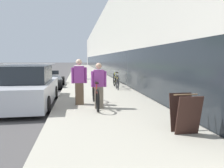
% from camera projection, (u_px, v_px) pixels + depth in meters
% --- Properties ---
extents(sidewalk_slab, '(3.89, 70.00, 0.15)m').
position_uv_depth(sidewalk_slab, '(87.00, 73.00, 26.47)').
color(sidewalk_slab, '#A39E8E').
rests_on(sidewalk_slab, ground).
extents(storefront_facade, '(10.01, 70.00, 7.48)m').
position_uv_depth(storefront_facade, '(128.00, 47.00, 34.98)').
color(storefront_facade, '#BCB7AD').
rests_on(storefront_facade, ground).
extents(tandem_bicycle, '(0.52, 2.46, 0.93)m').
position_uv_depth(tandem_bicycle, '(95.00, 95.00, 7.75)').
color(tandem_bicycle, black).
rests_on(tandem_bicycle, sidewalk_slab).
extents(person_rider, '(0.53, 0.21, 1.55)m').
position_uv_depth(person_rider, '(99.00, 86.00, 7.43)').
color(person_rider, '#756B5B').
rests_on(person_rider, sidewalk_slab).
extents(person_bystander, '(0.57, 0.22, 1.68)m').
position_uv_depth(person_bystander, '(79.00, 82.00, 8.03)').
color(person_bystander, brown).
rests_on(person_bystander, sidewalk_slab).
extents(bike_rack_hoop, '(0.05, 0.60, 0.84)m').
position_uv_depth(bike_rack_hoop, '(117.00, 80.00, 11.97)').
color(bike_rack_hoop, '#4C4C51').
rests_on(bike_rack_hoop, sidewalk_slab).
extents(cruiser_bike_nearest, '(0.52, 1.86, 0.93)m').
position_uv_depth(cruiser_bike_nearest, '(116.00, 81.00, 12.96)').
color(cruiser_bike_nearest, black).
rests_on(cruiser_bike_nearest, sidewalk_slab).
extents(cruiser_bike_middle, '(0.52, 1.67, 0.85)m').
position_uv_depth(cruiser_bike_middle, '(115.00, 78.00, 15.17)').
color(cruiser_bike_middle, black).
rests_on(cruiser_bike_middle, sidewalk_slab).
extents(sandwich_board_sign, '(0.56, 0.56, 0.90)m').
position_uv_depth(sandwich_board_sign, '(185.00, 113.00, 4.96)').
color(sandwich_board_sign, '#331E19').
rests_on(sandwich_board_sign, sidewalk_slab).
extents(parked_sedan_curbside, '(2.00, 4.54, 1.64)m').
position_uv_depth(parked_sedan_curbside, '(28.00, 88.00, 8.47)').
color(parked_sedan_curbside, silver).
rests_on(parked_sedan_curbside, ground).
extents(vintage_roadster_curbside, '(1.90, 4.38, 1.06)m').
position_uv_depth(vintage_roadster_curbside, '(48.00, 80.00, 14.04)').
color(vintage_roadster_curbside, '#4C5156').
rests_on(vintage_roadster_curbside, ground).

